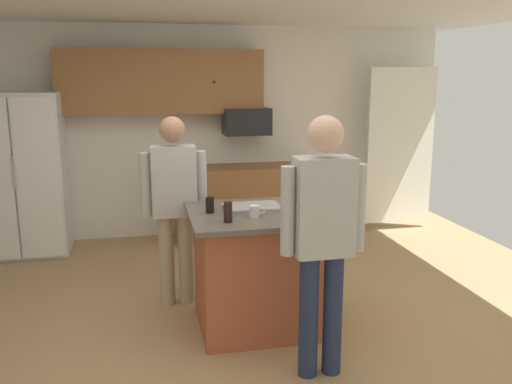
# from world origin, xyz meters

# --- Properties ---
(floor) EXTENTS (7.04, 7.04, 0.00)m
(floor) POSITION_xyz_m (0.00, 0.00, 0.00)
(floor) COLOR tan
(floor) RESTS_ON ground
(back_wall) EXTENTS (6.40, 0.10, 2.60)m
(back_wall) POSITION_xyz_m (0.00, 2.80, 1.30)
(back_wall) COLOR white
(back_wall) RESTS_ON ground
(french_door_window_panel) EXTENTS (0.90, 0.06, 2.00)m
(french_door_window_panel) POSITION_xyz_m (2.60, 2.40, 1.10)
(french_door_window_panel) COLOR white
(french_door_window_panel) RESTS_ON ground
(cabinet_run_upper) EXTENTS (2.40, 0.38, 0.75)m
(cabinet_run_upper) POSITION_xyz_m (-0.40, 2.60, 1.93)
(cabinet_run_upper) COLOR #936038
(cabinet_run_lower) EXTENTS (1.80, 0.63, 0.90)m
(cabinet_run_lower) POSITION_xyz_m (0.60, 2.48, 0.45)
(cabinet_run_lower) COLOR #936038
(cabinet_run_lower) RESTS_ON ground
(refrigerator) EXTENTS (0.95, 0.76, 1.82)m
(refrigerator) POSITION_xyz_m (-2.00, 2.38, 0.91)
(refrigerator) COLOR white
(refrigerator) RESTS_ON ground
(microwave_over_range) EXTENTS (0.56, 0.40, 0.32)m
(microwave_over_range) POSITION_xyz_m (0.60, 2.50, 1.45)
(microwave_over_range) COLOR black
(kitchen_island) EXTENTS (1.18, 0.96, 0.96)m
(kitchen_island) POSITION_xyz_m (0.25, -0.01, 0.48)
(kitchen_island) COLOR #AD5638
(kitchen_island) RESTS_ON ground
(person_guest_left) EXTENTS (0.57, 0.22, 1.67)m
(person_guest_left) POSITION_xyz_m (-0.41, 0.58, 0.96)
(person_guest_left) COLOR tan
(person_guest_left) RESTS_ON ground
(person_elder_center) EXTENTS (0.57, 0.23, 1.76)m
(person_elder_center) POSITION_xyz_m (0.46, -0.82, 1.03)
(person_elder_center) COLOR #232D4C
(person_elder_center) RESTS_ON ground
(glass_short_whisky) EXTENTS (0.06, 0.06, 0.15)m
(glass_short_whisky) POSITION_xyz_m (-0.07, -0.26, 1.03)
(glass_short_whisky) COLOR black
(glass_short_whisky) RESTS_ON kitchen_island
(mug_blue_stoneware) EXTENTS (0.12, 0.08, 0.09)m
(mug_blue_stoneware) POSITION_xyz_m (0.14, -0.17, 1.00)
(mug_blue_stoneware) COLOR white
(mug_blue_stoneware) RESTS_ON kitchen_island
(tumbler_amber) EXTENTS (0.07, 0.07, 0.13)m
(tumbler_amber) POSITION_xyz_m (0.52, 0.01, 1.02)
(tumbler_amber) COLOR black
(tumbler_amber) RESTS_ON kitchen_island
(glass_dark_ale) EXTENTS (0.07, 0.07, 0.12)m
(glass_dark_ale) POSITION_xyz_m (-0.17, 0.05, 1.02)
(glass_dark_ale) COLOR black
(glass_dark_ale) RESTS_ON kitchen_island
(glass_pilsner) EXTENTS (0.06, 0.06, 0.12)m
(glass_pilsner) POSITION_xyz_m (0.61, 0.18, 1.02)
(glass_pilsner) COLOR black
(glass_pilsner) RESTS_ON kitchen_island
(glass_stout_tall) EXTENTS (0.07, 0.07, 0.15)m
(glass_stout_tall) POSITION_xyz_m (0.68, 0.07, 1.03)
(glass_stout_tall) COLOR black
(glass_stout_tall) RESTS_ON kitchen_island
(mug_ceramic_white) EXTENTS (0.13, 0.09, 0.11)m
(mug_ceramic_white) POSITION_xyz_m (0.48, -0.11, 1.01)
(mug_ceramic_white) COLOR #4C6B99
(mug_ceramic_white) RESTS_ON kitchen_island
(serving_tray) EXTENTS (0.44, 0.30, 0.04)m
(serving_tray) POSITION_xyz_m (0.16, 0.05, 0.98)
(serving_tray) COLOR #B7B7BC
(serving_tray) RESTS_ON kitchen_island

